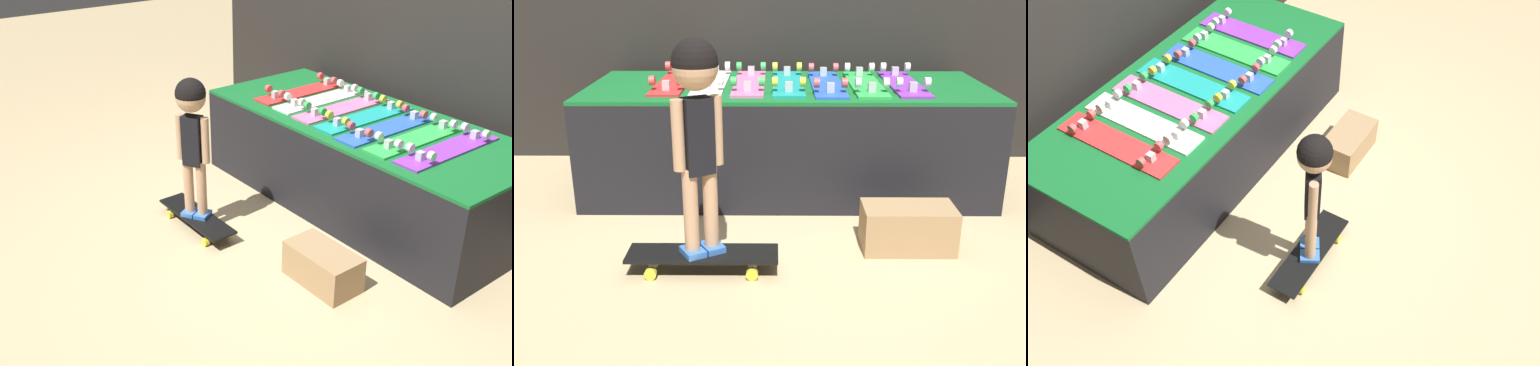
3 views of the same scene
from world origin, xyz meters
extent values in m
plane|color=tan|center=(0.00, 0.00, 0.00)|extent=(16.00, 16.00, 0.00)
cube|color=black|center=(0.00, 1.28, 1.31)|extent=(4.68, 0.10, 2.61)
cube|color=black|center=(0.00, 0.63, 0.30)|extent=(2.30, 0.97, 0.60)
cube|color=#146028|center=(0.00, 0.63, 0.61)|extent=(2.30, 0.97, 0.02)
cube|color=red|center=(-0.67, 0.66, 0.63)|extent=(0.18, 0.78, 0.01)
cube|color=#B7B7BC|center=(-0.67, 0.92, 0.66)|extent=(0.04, 0.04, 0.05)
cylinder|color=#D84C4C|center=(-0.59, 0.92, 0.69)|extent=(0.03, 0.05, 0.05)
cylinder|color=#D84C4C|center=(-0.74, 0.92, 0.69)|extent=(0.03, 0.05, 0.05)
cube|color=#B7B7BC|center=(-0.67, 0.40, 0.66)|extent=(0.04, 0.04, 0.05)
cylinder|color=#D84C4C|center=(-0.59, 0.40, 0.69)|extent=(0.03, 0.05, 0.05)
cylinder|color=#D84C4C|center=(-0.74, 0.40, 0.69)|extent=(0.03, 0.05, 0.05)
cube|color=white|center=(-0.44, 0.66, 0.63)|extent=(0.18, 0.78, 0.01)
cube|color=#B7B7BC|center=(-0.44, 0.92, 0.66)|extent=(0.04, 0.04, 0.05)
cylinder|color=white|center=(-0.37, 0.92, 0.69)|extent=(0.03, 0.05, 0.05)
cylinder|color=white|center=(-0.52, 0.92, 0.69)|extent=(0.03, 0.05, 0.05)
cube|color=#B7B7BC|center=(-0.44, 0.40, 0.66)|extent=(0.04, 0.04, 0.05)
cylinder|color=white|center=(-0.37, 0.40, 0.69)|extent=(0.03, 0.05, 0.05)
cylinder|color=white|center=(-0.52, 0.40, 0.69)|extent=(0.03, 0.05, 0.05)
cube|color=pink|center=(-0.22, 0.64, 0.63)|extent=(0.18, 0.78, 0.01)
cube|color=#B7B7BC|center=(-0.22, 0.90, 0.66)|extent=(0.04, 0.04, 0.05)
cylinder|color=green|center=(-0.15, 0.90, 0.69)|extent=(0.03, 0.05, 0.05)
cylinder|color=green|center=(-0.30, 0.90, 0.69)|extent=(0.03, 0.05, 0.05)
cube|color=#B7B7BC|center=(-0.22, 0.38, 0.66)|extent=(0.04, 0.04, 0.05)
cylinder|color=green|center=(-0.15, 0.38, 0.69)|extent=(0.03, 0.05, 0.05)
cylinder|color=green|center=(-0.30, 0.38, 0.69)|extent=(0.03, 0.05, 0.05)
cube|color=teal|center=(0.00, 0.63, 0.63)|extent=(0.18, 0.78, 0.01)
cube|color=#B7B7BC|center=(0.00, 0.89, 0.66)|extent=(0.04, 0.04, 0.05)
cylinder|color=yellow|center=(0.07, 0.89, 0.69)|extent=(0.03, 0.05, 0.05)
cylinder|color=yellow|center=(-0.07, 0.89, 0.69)|extent=(0.03, 0.05, 0.05)
cube|color=#B7B7BC|center=(0.00, 0.38, 0.66)|extent=(0.04, 0.04, 0.05)
cylinder|color=yellow|center=(0.07, 0.38, 0.69)|extent=(0.03, 0.05, 0.05)
cylinder|color=yellow|center=(-0.07, 0.38, 0.69)|extent=(0.03, 0.05, 0.05)
cube|color=blue|center=(0.22, 0.61, 0.63)|extent=(0.18, 0.78, 0.01)
cube|color=#B7B7BC|center=(0.22, 0.86, 0.66)|extent=(0.04, 0.04, 0.05)
cylinder|color=#D84C4C|center=(0.30, 0.86, 0.69)|extent=(0.03, 0.05, 0.05)
cylinder|color=#D84C4C|center=(0.15, 0.86, 0.69)|extent=(0.03, 0.05, 0.05)
cube|color=#B7B7BC|center=(0.22, 0.35, 0.66)|extent=(0.04, 0.04, 0.05)
cylinder|color=#D84C4C|center=(0.30, 0.35, 0.69)|extent=(0.03, 0.05, 0.05)
cylinder|color=#D84C4C|center=(0.15, 0.35, 0.69)|extent=(0.03, 0.05, 0.05)
cube|color=green|center=(0.44, 0.62, 0.63)|extent=(0.18, 0.78, 0.01)
cube|color=#B7B7BC|center=(0.44, 0.87, 0.66)|extent=(0.04, 0.04, 0.05)
cylinder|color=white|center=(0.52, 0.87, 0.69)|extent=(0.03, 0.05, 0.05)
cylinder|color=white|center=(0.37, 0.87, 0.69)|extent=(0.03, 0.05, 0.05)
cube|color=#B7B7BC|center=(0.44, 0.36, 0.66)|extent=(0.04, 0.04, 0.05)
cylinder|color=white|center=(0.52, 0.36, 0.69)|extent=(0.03, 0.05, 0.05)
cylinder|color=white|center=(0.37, 0.36, 0.69)|extent=(0.03, 0.05, 0.05)
cube|color=purple|center=(0.67, 0.63, 0.63)|extent=(0.18, 0.78, 0.01)
cube|color=#B7B7BC|center=(0.67, 0.89, 0.66)|extent=(0.04, 0.04, 0.05)
cylinder|color=white|center=(0.74, 0.89, 0.69)|extent=(0.03, 0.05, 0.05)
cylinder|color=white|center=(0.59, 0.89, 0.69)|extent=(0.03, 0.05, 0.05)
cube|color=#B7B7BC|center=(0.67, 0.37, 0.66)|extent=(0.04, 0.04, 0.05)
cylinder|color=white|center=(0.74, 0.37, 0.69)|extent=(0.03, 0.05, 0.05)
cylinder|color=white|center=(0.59, 0.37, 0.69)|extent=(0.03, 0.05, 0.05)
cube|color=black|center=(-0.39, -0.47, 0.08)|extent=(0.66, 0.18, 0.01)
cube|color=#B7B7BC|center=(-0.17, -0.47, 0.05)|extent=(0.04, 0.04, 0.05)
cylinder|color=yellow|center=(-0.17, -0.40, 0.03)|extent=(0.05, 0.03, 0.05)
cylinder|color=yellow|center=(-0.17, -0.55, 0.03)|extent=(0.05, 0.03, 0.05)
cube|color=#B7B7BC|center=(-0.61, -0.47, 0.05)|extent=(0.04, 0.04, 0.05)
cylinder|color=yellow|center=(-0.61, -0.40, 0.03)|extent=(0.05, 0.03, 0.05)
cylinder|color=yellow|center=(-0.61, -0.55, 0.03)|extent=(0.05, 0.03, 0.05)
cube|color=#3870C6|center=(-0.35, -0.45, 0.10)|extent=(0.13, 0.14, 0.03)
cylinder|color=tan|center=(-0.35, -0.45, 0.30)|extent=(0.06, 0.06, 0.37)
cube|color=#3870C6|center=(-0.43, -0.50, 0.10)|extent=(0.13, 0.14, 0.03)
cylinder|color=tan|center=(-0.43, -0.50, 0.30)|extent=(0.06, 0.06, 0.37)
cube|color=black|center=(-0.39, -0.47, 0.62)|extent=(0.14, 0.13, 0.32)
cylinder|color=tan|center=(-0.32, -0.43, 0.63)|extent=(0.05, 0.05, 0.29)
cylinder|color=tan|center=(-0.46, -0.52, 0.63)|extent=(0.05, 0.05, 0.29)
sphere|color=tan|center=(-0.39, -0.47, 0.90)|extent=(0.18, 0.18, 0.18)
sphere|color=black|center=(-0.39, -0.47, 0.92)|extent=(0.19, 0.19, 0.19)
cube|color=#A37F56|center=(0.55, -0.24, 0.11)|extent=(0.43, 0.24, 0.21)
camera|label=1|loc=(2.53, -2.23, 2.04)|focal=42.00mm
camera|label=2|loc=(-0.07, -2.83, 1.27)|focal=42.00mm
camera|label=3|loc=(-2.28, -1.47, 3.00)|focal=42.00mm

